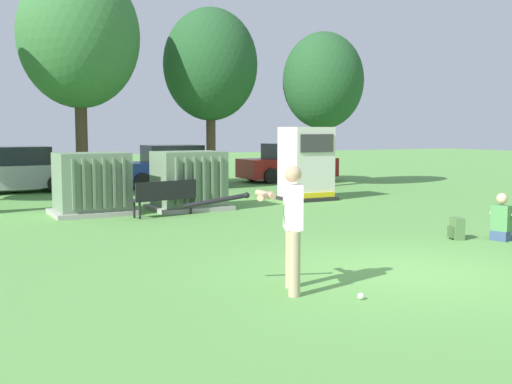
{
  "coord_description": "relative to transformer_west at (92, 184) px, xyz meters",
  "views": [
    {
      "loc": [
        -6.68,
        -7.48,
        2.23
      ],
      "look_at": [
        -0.9,
        3.5,
        1.0
      ],
      "focal_mm": 44.51,
      "sensor_mm": 36.0,
      "label": 1
    }
  ],
  "objects": [
    {
      "name": "parked_car_left_of_center",
      "position": [
        -1.08,
        7.07,
        -0.04
      ],
      "size": [
        4.3,
        2.12,
        1.62
      ],
      "color": "#B2B2B7",
      "rests_on": "ground"
    },
    {
      "name": "batter",
      "position": [
        0.47,
        -9.31,
        0.19
      ],
      "size": [
        1.54,
        0.96,
        1.74
      ],
      "color": "tan",
      "rests_on": "ground"
    },
    {
      "name": "parked_car_rightmost",
      "position": [
        10.07,
        6.86,
        -0.04
      ],
      "size": [
        4.21,
        1.93,
        1.62
      ],
      "color": "maroon",
      "rests_on": "ground"
    },
    {
      "name": "tree_center_right",
      "position": [
        5.79,
        5.41,
        3.84
      ],
      "size": [
        3.53,
        3.53,
        6.74
      ],
      "color": "#4C3828",
      "rests_on": "ground"
    },
    {
      "name": "ground_plane",
      "position": [
        2.78,
        -9.19,
        -0.79
      ],
      "size": [
        96.0,
        96.0,
        0.0
      ],
      "primitive_type": "plane",
      "color": "#5B9947"
    },
    {
      "name": "transformer_west",
      "position": [
        0.0,
        0.0,
        0.0
      ],
      "size": [
        2.1,
        1.7,
        1.62
      ],
      "color": "#9E9B93",
      "rests_on": "ground"
    },
    {
      "name": "tree_center_left",
      "position": [
        0.94,
        5.34,
        4.54
      ],
      "size": [
        4.06,
        4.06,
        7.77
      ],
      "color": "#4C3828",
      "rests_on": "ground"
    },
    {
      "name": "park_bench",
      "position": [
        1.55,
        -1.26,
        -0.25
      ],
      "size": [
        1.84,
        0.77,
        0.92
      ],
      "color": "black",
      "rests_on": "ground"
    },
    {
      "name": "generator_enclosure",
      "position": [
        6.83,
        0.31,
        0.35
      ],
      "size": [
        1.6,
        1.4,
        2.3
      ],
      "color": "#262626",
      "rests_on": "ground"
    },
    {
      "name": "parked_car_right_of_center",
      "position": [
        4.55,
        6.59,
        -0.04
      ],
      "size": [
        4.23,
        1.99,
        1.62
      ],
      "color": "navy",
      "rests_on": "ground"
    },
    {
      "name": "tree_right",
      "position": [
        9.81,
        3.86,
        3.28
      ],
      "size": [
        3.1,
        3.1,
        5.93
      ],
      "color": "#4C3828",
      "rests_on": "ground"
    },
    {
      "name": "backpack",
      "position": [
        5.63,
        -7.3,
        -0.57
      ],
      "size": [
        0.34,
        0.37,
        0.44
      ],
      "color": "#4C723F",
      "rests_on": "ground"
    },
    {
      "name": "sports_ball",
      "position": [
        1.11,
        -10.1,
        -0.74
      ],
      "size": [
        0.09,
        0.09,
        0.09
      ],
      "primitive_type": "sphere",
      "color": "white",
      "rests_on": "ground"
    },
    {
      "name": "transformer_mid_west",
      "position": [
        2.63,
        -0.24,
        0.0
      ],
      "size": [
        2.1,
        1.7,
        1.62
      ],
      "color": "#9E9B93",
      "rests_on": "ground"
    },
    {
      "name": "seated_spectator",
      "position": [
        6.41,
        -7.8,
        -0.41
      ],
      "size": [
        0.78,
        0.63,
        0.96
      ],
      "color": "#384C75",
      "rests_on": "ground"
    }
  ]
}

